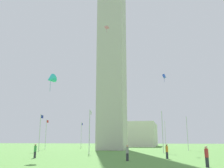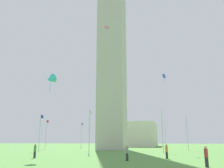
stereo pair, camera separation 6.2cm
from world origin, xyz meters
The scene contains 18 objects.
ground_plane centered at (0.00, 0.00, 0.00)m, with size 260.00×260.00×0.00m, color #548C3D.
obelisk_monument centered at (0.00, 0.00, 28.82)m, with size 6.34×6.34×57.64m.
flagpole_n centered at (17.30, 0.00, 4.11)m, with size 1.12×0.14×7.46m.
flagpole_ne centered at (12.25, 12.18, 4.11)m, with size 1.12×0.14×7.46m.
flagpole_e centered at (0.06, 17.23, 4.11)m, with size 1.12×0.14×7.46m.
flagpole_se centered at (-12.12, 12.18, 4.11)m, with size 1.12×0.14×7.46m.
flagpole_s centered at (-17.17, 0.00, 4.11)m, with size 1.12×0.14×7.46m.
flagpole_sw centered at (-12.12, -12.18, 4.11)m, with size 1.12×0.14×7.46m.
flagpole_w centered at (0.06, -17.23, 4.11)m, with size 1.12×0.14×7.46m.
flagpole_nw centered at (12.25, -12.18, 4.11)m, with size 1.12×0.14×7.46m.
person_orange_shirt centered at (-26.44, -13.02, 0.87)m, with size 0.32×0.32×1.74m.
person_gray_shirt centered at (-30.56, -8.81, 0.85)m, with size 0.32×0.32×1.71m.
person_green_shirt centered at (-28.88, 3.38, 0.88)m, with size 0.32×0.32×1.77m.
person_red_shirt centered at (-35.71, -16.40, 0.87)m, with size 0.32×0.32×1.75m.
kite_pink_diamond centered at (-11.92, -1.64, 25.33)m, with size 1.03×1.06×1.34m.
kite_cyan_delta centered at (-28.33, 2.08, 10.39)m, with size 1.93×1.77×2.54m.
kite_blue_box centered at (-11.07, -12.93, 14.34)m, with size 0.58×0.75×1.59m.
distant_building centered at (38.86, -0.52, 4.35)m, with size 24.51×15.30×8.71m.
Camera 2 is at (-58.41, -13.59, 2.17)m, focal length 39.67 mm.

